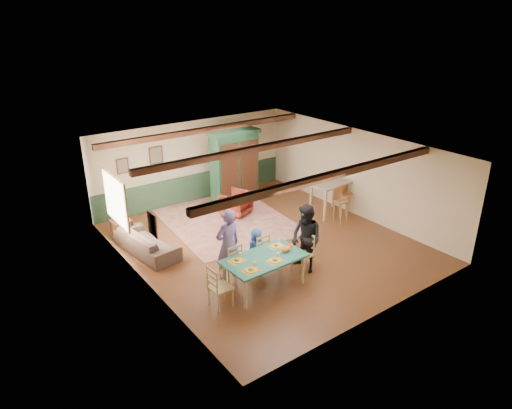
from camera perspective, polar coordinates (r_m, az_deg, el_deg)
floor at (r=12.70m, az=1.19°, el=-4.79°), size 8.00×8.00×0.00m
wall_back at (r=15.33m, az=-7.86°, el=5.37°), size 7.00×0.02×2.70m
wall_left at (r=10.57m, az=-14.10°, el=-3.30°), size 0.02×8.00×2.70m
wall_right at (r=14.39m, az=12.45°, el=3.90°), size 0.02×8.00×2.70m
ceiling at (r=11.70m, az=1.30°, el=7.03°), size 7.00×8.00×0.02m
wainscot_back at (r=15.60m, az=-7.65°, el=2.20°), size 6.95×0.03×0.90m
ceiling_beam_front at (r=10.07m, az=9.23°, el=3.58°), size 6.95×0.16×0.16m
ceiling_beam_mid at (r=12.03m, az=0.13°, el=7.03°), size 6.95×0.16×0.16m
ceiling_beam_back at (r=14.15m, az=-6.16°, el=9.29°), size 6.95×0.16×0.16m
window_left at (r=11.98m, az=-17.21°, el=0.55°), size 0.06×1.60×1.30m
picture_left_wall at (r=9.90m, az=-12.81°, el=-2.43°), size 0.04×0.42×0.52m
picture_back_a at (r=14.63m, az=-12.38°, el=6.06°), size 0.45×0.04×0.55m
picture_back_b at (r=14.30m, az=-16.35°, el=4.65°), size 0.38×0.04×0.48m
dining_table at (r=10.55m, az=1.01°, el=-8.52°), size 1.90×1.09×0.78m
dining_chair_far_left at (r=10.81m, az=-3.22°, el=-7.11°), size 0.45×0.47×0.99m
dining_chair_far_right at (r=11.23m, az=0.28°, el=-5.84°), size 0.45×0.47×0.99m
dining_chair_end_left at (r=9.91m, az=-4.48°, el=-10.17°), size 0.47×0.45×0.99m
dining_chair_end_right at (r=11.19m, az=5.82°, el=-6.09°), size 0.47×0.45×0.99m
person_man at (r=10.67m, az=-3.52°, el=-5.06°), size 0.67×0.45×1.79m
person_woman at (r=11.08m, az=6.28°, el=-4.28°), size 0.67×0.85×1.71m
person_child at (r=11.28m, az=0.02°, el=-5.55°), size 0.52×0.35×1.04m
cat at (r=10.57m, az=3.81°, el=-5.52°), size 0.38×0.16×0.19m
place_setting_near_left at (r=9.85m, az=-0.65°, el=-7.99°), size 0.42×0.32×0.11m
place_setting_near_center at (r=10.21m, az=2.39°, el=-6.80°), size 0.42×0.32×0.11m
place_setting_far_left at (r=10.21m, az=-2.41°, el=-6.80°), size 0.42×0.32×0.11m
place_setting_far_right at (r=10.83m, az=2.53°, el=-4.99°), size 0.42×0.32×0.11m
area_rug at (r=14.03m, az=-3.66°, el=-2.01°), size 3.74×4.32×0.01m
armoire at (r=15.15m, az=-2.72°, el=4.79°), size 1.71×0.70×2.41m
armchair at (r=14.33m, az=-2.54°, el=0.18°), size 1.06×1.07×0.75m
sofa at (r=12.39m, az=-13.46°, el=-4.61°), size 1.09×2.17×0.61m
end_table at (r=13.27m, az=-16.47°, el=-3.06°), size 0.54×0.54×0.61m
table_lamp at (r=13.03m, az=-16.75°, el=-0.76°), size 0.32×0.32×0.55m
counter_table at (r=14.45m, az=9.19°, el=0.75°), size 1.34×0.87×1.06m
bar_stool_left at (r=13.98m, az=10.58°, el=-0.10°), size 0.39×0.43×1.07m
bar_stool_right at (r=14.57m, az=11.27°, el=0.79°), size 0.38×0.42×1.06m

